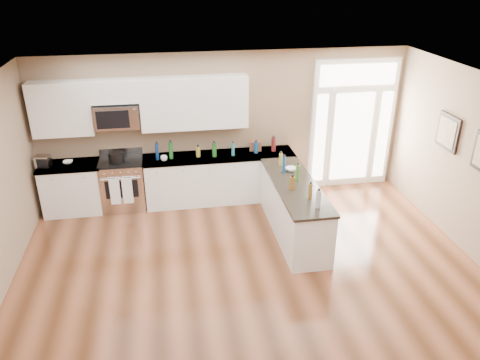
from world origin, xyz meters
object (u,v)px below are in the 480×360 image
object	(u,v)px
peninsula_cabinet	(294,211)
stockpot	(116,157)
toaster_oven	(43,161)
kitchen_range	(123,184)

from	to	relation	value
peninsula_cabinet	stockpot	size ratio (longest dim) A/B	8.43
peninsula_cabinet	toaster_oven	distance (m)	4.48
toaster_oven	peninsula_cabinet	bearing A→B (deg)	-7.66
kitchen_range	stockpot	bearing A→B (deg)	-128.00
peninsula_cabinet	stockpot	xyz separation A→B (m)	(-2.95, 1.38, 0.62)
peninsula_cabinet	toaster_oven	bearing A→B (deg)	161.57
kitchen_range	stockpot	xyz separation A→B (m)	(-0.06, -0.07, 0.58)
peninsula_cabinet	stockpot	world-z (taller)	stockpot
peninsula_cabinet	stockpot	distance (m)	3.32
peninsula_cabinet	kitchen_range	xyz separation A→B (m)	(-2.90, 1.45, 0.04)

